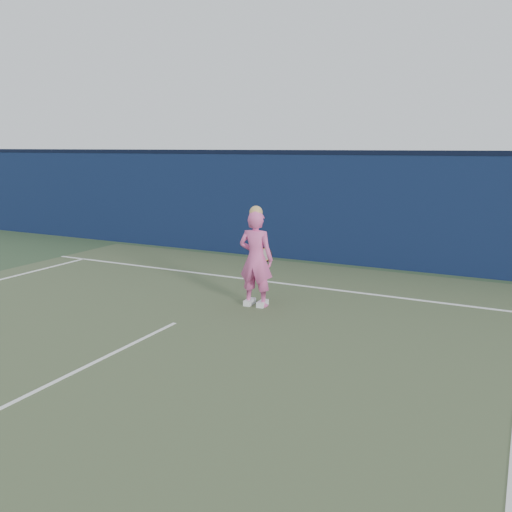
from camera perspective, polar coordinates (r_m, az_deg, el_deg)
The scene contains 7 objects.
ground at distance 7.75m, azimuth -12.87°, elevation -9.07°, with size 80.00×80.00×0.00m, color #2E452A.
court_surface at distance 6.48m, azimuth -24.54°, elevation -14.06°, with size 11.00×16.00×0.01m, color #435132.
backstop_wall at distance 13.01m, azimuth 5.46°, elevation 5.09°, with size 24.00×0.40×2.50m, color #0D1C3D.
wall_cap at distance 12.93m, azimuth 5.57°, elevation 10.83°, with size 24.00×0.42×0.10m, color black.
player at distance 9.12m, azimuth 0.00°, elevation -0.26°, with size 0.62×0.43×1.72m.
racket at distance 9.50m, azimuth 0.83°, elevation 0.13°, with size 0.50×0.14×0.27m.
court_lines at distance 7.52m, azimuth -14.49°, elevation -9.72°, with size 11.00×12.04×0.01m.
Camera 1 is at (4.72, -5.54, 2.68)m, focal length 38.00 mm.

